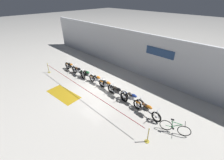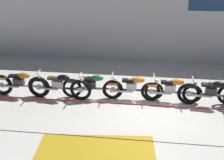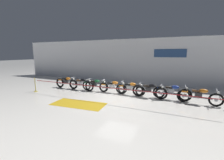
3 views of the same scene
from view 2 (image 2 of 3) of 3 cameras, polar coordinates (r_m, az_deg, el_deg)
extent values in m
plane|color=silver|center=(9.43, 8.04, -6.08)|extent=(120.00, 120.00, 0.00)
cube|color=white|center=(13.62, 8.49, 12.30)|extent=(28.00, 0.25, 4.20)
cube|color=navy|center=(13.71, 20.94, 14.38)|extent=(2.63, 0.04, 0.70)
torus|color=black|center=(10.38, -14.58, -1.40)|extent=(0.79, 0.15, 0.79)
torus|color=black|center=(10.98, -21.40, -0.93)|extent=(0.79, 0.15, 0.79)
cylinder|color=silver|center=(10.38, -14.58, -1.40)|extent=(0.18, 0.08, 0.18)
cylinder|color=silver|center=(10.98, -21.40, -0.93)|extent=(0.18, 0.08, 0.18)
cylinder|color=silver|center=(10.24, -14.26, 0.02)|extent=(0.30, 0.06, 0.59)
cube|color=#2D2D30|center=(10.62, -18.43, -0.35)|extent=(0.36, 0.22, 0.26)
cylinder|color=#2D2D30|center=(10.53, -18.36, 0.64)|extent=(0.18, 0.11, 0.24)
cylinder|color=#2D2D30|center=(10.57, -18.76, 0.66)|extent=(0.18, 0.11, 0.24)
cylinder|color=silver|center=(10.69, -20.10, -1.24)|extent=(0.70, 0.08, 0.07)
cube|color=#ADAFB5|center=(10.65, -18.10, -1.06)|extent=(1.13, 0.07, 0.06)
ellipsoid|color=orange|center=(10.43, -17.47, 0.89)|extent=(0.46, 0.22, 0.22)
cube|color=black|center=(10.60, -19.21, 0.78)|extent=(0.40, 0.20, 0.09)
cube|color=orange|center=(10.85, -21.37, 0.39)|extent=(0.32, 0.16, 0.08)
cylinder|color=silver|center=(10.18, -14.98, 1.44)|extent=(0.04, 0.62, 0.04)
sphere|color=silver|center=(10.20, -14.49, 0.69)|extent=(0.14, 0.14, 0.14)
torus|color=black|center=(9.90, -6.39, -2.02)|extent=(0.78, 0.15, 0.77)
torus|color=black|center=(10.43, -14.76, -1.34)|extent=(0.78, 0.15, 0.77)
cylinder|color=silver|center=(9.90, -6.39, -2.02)|extent=(0.19, 0.09, 0.18)
cylinder|color=silver|center=(10.43, -14.76, -1.34)|extent=(0.19, 0.09, 0.18)
cylinder|color=silver|center=(9.76, -5.95, -0.55)|extent=(0.31, 0.07, 0.59)
cube|color=silver|center=(10.09, -11.01, -0.83)|extent=(0.37, 0.24, 0.26)
cylinder|color=silver|center=(10.00, -10.88, 0.20)|extent=(0.18, 0.12, 0.24)
cylinder|color=silver|center=(10.03, -11.32, 0.23)|extent=(0.18, 0.12, 0.24)
cylinder|color=silver|center=(10.14, -12.82, -1.74)|extent=(0.70, 0.10, 0.07)
cube|color=black|center=(10.13, -10.69, -1.58)|extent=(1.27, 0.12, 0.06)
ellipsoid|color=black|center=(9.92, -9.88, 0.45)|extent=(0.47, 0.24, 0.22)
cube|color=#4C2D19|center=(10.05, -11.80, 0.37)|extent=(0.41, 0.22, 0.09)
cube|color=black|center=(10.31, -14.66, 0.06)|extent=(0.33, 0.17, 0.08)
cylinder|color=silver|center=(9.69, -6.64, 0.94)|extent=(0.06, 0.62, 0.04)
sphere|color=silver|center=(9.72, -6.15, 0.14)|extent=(0.14, 0.14, 0.14)
torus|color=black|center=(9.94, 0.19, -1.93)|extent=(0.73, 0.14, 0.73)
torus|color=black|center=(10.15, -8.15, -1.63)|extent=(0.73, 0.14, 0.73)
cylinder|color=silver|center=(9.94, 0.19, -1.93)|extent=(0.18, 0.09, 0.17)
cylinder|color=silver|center=(10.15, -8.15, -1.63)|extent=(0.18, 0.09, 0.17)
cylinder|color=silver|center=(9.82, 0.71, -0.44)|extent=(0.31, 0.07, 0.59)
cube|color=#2D2D30|center=(9.96, -4.33, -0.94)|extent=(0.37, 0.24, 0.26)
cylinder|color=#2D2D30|center=(9.87, -4.13, 0.12)|extent=(0.18, 0.12, 0.24)
cylinder|color=#2D2D30|center=(9.89, -4.60, 0.13)|extent=(0.18, 0.12, 0.24)
cylinder|color=silver|center=(9.94, -6.14, -1.94)|extent=(0.70, 0.10, 0.07)
cube|color=#47474C|center=(10.01, -4.03, -1.68)|extent=(1.18, 0.12, 0.06)
ellipsoid|color=#1E6B38|center=(9.82, -3.05, 0.41)|extent=(0.47, 0.24, 0.22)
cube|color=black|center=(9.89, -5.12, 0.26)|extent=(0.41, 0.22, 0.09)
cube|color=#1E6B38|center=(10.03, -7.95, -0.28)|extent=(0.33, 0.18, 0.08)
cylinder|color=silver|center=(9.72, 0.07, 1.02)|extent=(0.07, 0.62, 0.04)
sphere|color=silver|center=(9.77, 0.54, 0.25)|extent=(0.14, 0.14, 0.14)
torus|color=black|center=(9.99, 8.53, -2.26)|extent=(0.67, 0.13, 0.67)
torus|color=black|center=(9.97, -0.09, -2.03)|extent=(0.67, 0.13, 0.67)
cylinder|color=silver|center=(9.99, 8.53, -2.26)|extent=(0.16, 0.09, 0.16)
cylinder|color=silver|center=(9.97, -0.09, -2.03)|extent=(0.16, 0.09, 0.16)
cylinder|color=silver|center=(9.88, 9.14, -0.78)|extent=(0.31, 0.07, 0.59)
cube|color=silver|center=(9.89, 3.96, -1.30)|extent=(0.37, 0.24, 0.26)
cylinder|color=silver|center=(9.81, 4.23, -0.24)|extent=(0.18, 0.12, 0.24)
cylinder|color=silver|center=(9.81, 3.75, -0.23)|extent=(0.18, 0.12, 0.24)
cylinder|color=silver|center=(9.82, 2.18, -2.33)|extent=(0.70, 0.11, 0.07)
cube|color=black|center=(9.94, 4.23, -2.05)|extent=(1.20, 0.13, 0.06)
ellipsoid|color=orange|center=(9.79, 5.35, 0.05)|extent=(0.47, 0.25, 0.22)
cube|color=black|center=(9.80, 3.23, -0.11)|extent=(0.41, 0.22, 0.09)
cube|color=orange|center=(9.87, 0.20, -0.76)|extent=(0.33, 0.18, 0.08)
cylinder|color=silver|center=(9.77, 8.60, 0.67)|extent=(0.07, 0.62, 0.04)
sphere|color=silver|center=(9.83, 9.01, -0.10)|extent=(0.14, 0.14, 0.14)
torus|color=black|center=(10.04, 15.96, -2.71)|extent=(0.69, 0.12, 0.69)
torus|color=black|center=(9.91, 7.85, -2.34)|extent=(0.69, 0.12, 0.69)
cylinder|color=silver|center=(10.04, 15.96, -2.71)|extent=(0.16, 0.08, 0.16)
cylinder|color=silver|center=(9.91, 7.85, -2.34)|extent=(0.16, 0.08, 0.16)
cylinder|color=silver|center=(9.94, 16.65, -1.26)|extent=(0.30, 0.06, 0.59)
cube|color=silver|center=(9.88, 11.72, -1.68)|extent=(0.36, 0.22, 0.26)
cylinder|color=silver|center=(9.81, 12.05, -0.63)|extent=(0.18, 0.11, 0.24)
cylinder|color=silver|center=(9.80, 11.57, -0.60)|extent=(0.18, 0.11, 0.24)
cylinder|color=silver|center=(9.79, 9.95, -2.68)|extent=(0.70, 0.07, 0.07)
cube|color=#47474C|center=(9.94, 11.94, -2.43)|extent=(1.13, 0.06, 0.06)
ellipsoid|color=orange|center=(9.80, 13.17, -0.36)|extent=(0.46, 0.22, 0.22)
cube|color=black|center=(9.78, 11.06, -0.47)|extent=(0.40, 0.20, 0.09)
cube|color=orange|center=(9.81, 8.21, -1.06)|extent=(0.32, 0.16, 0.08)
cylinder|color=silver|center=(9.82, 16.19, 0.19)|extent=(0.04, 0.62, 0.04)
sphere|color=silver|center=(9.89, 16.56, -0.58)|extent=(0.14, 0.14, 0.14)
torus|color=black|center=(9.91, 15.31, -2.71)|extent=(0.78, 0.17, 0.78)
cylinder|color=silver|center=(9.91, 15.31, -2.71)|extent=(0.19, 0.09, 0.18)
cube|color=#2D2D30|center=(9.93, 19.44, -2.15)|extent=(0.37, 0.24, 0.26)
cylinder|color=#2D2D30|center=(9.86, 19.83, -1.11)|extent=(0.19, 0.12, 0.24)
cylinder|color=#2D2D30|center=(9.85, 19.35, -1.08)|extent=(0.19, 0.12, 0.24)
cylinder|color=silver|center=(9.82, 17.71, -3.11)|extent=(0.70, 0.11, 0.07)
cube|color=#47474C|center=(10.00, 19.62, -2.90)|extent=(1.21, 0.14, 0.06)
ellipsoid|color=black|center=(9.87, 20.95, -0.87)|extent=(0.47, 0.25, 0.22)
cube|color=black|center=(9.83, 18.86, -0.93)|extent=(0.41, 0.23, 0.09)
cube|color=black|center=(9.80, 15.77, -1.26)|extent=(0.33, 0.18, 0.08)
cylinder|color=maroon|center=(7.83, 8.28, -5.15)|extent=(11.70, 0.04, 0.04)
cube|color=#B78E19|center=(7.55, -3.31, -13.94)|extent=(3.19, 1.62, 0.01)
camera|label=1|loc=(9.40, 94.34, 16.89)|focal=24.00mm
camera|label=3|loc=(4.29, 97.07, -27.62)|focal=24.00mm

